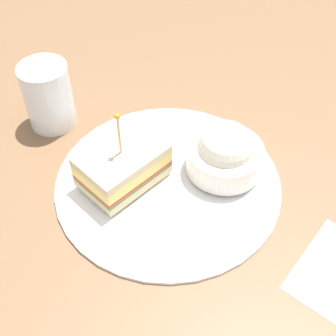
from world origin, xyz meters
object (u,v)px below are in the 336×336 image
(plate, at_px, (168,181))
(sandwich_half_center, at_px, (123,165))
(drink_glass, at_px, (49,98))
(coleslaw_bowl, at_px, (225,153))

(plate, distance_m, sandwich_half_center, 0.06)
(drink_glass, bearing_deg, plate, -81.93)
(coleslaw_bowl, xyz_separation_m, drink_glass, (-0.09, 0.24, 0.01))
(plate, bearing_deg, drink_glass, 98.07)
(sandwich_half_center, bearing_deg, plate, -47.09)
(plate, height_order, coleslaw_bowl, coleslaw_bowl)
(plate, distance_m, drink_glass, 0.21)
(drink_glass, bearing_deg, coleslaw_bowl, -68.85)
(coleslaw_bowl, relative_size, drink_glass, 1.03)
(drink_glass, bearing_deg, sandwich_half_center, -93.33)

